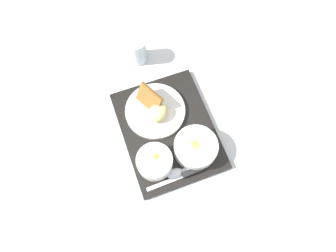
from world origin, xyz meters
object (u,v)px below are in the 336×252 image
object	(u,v)px
bowl_soup	(196,147)
knife	(190,173)
plate_main	(155,110)
spoon	(182,171)
glass_water	(137,51)
bowl_salad	(155,162)

from	to	relation	value
bowl_soup	knife	xyz separation A→B (m)	(-0.06, 0.05, -0.02)
bowl_soup	knife	bearing A→B (deg)	139.28
plate_main	spoon	bearing A→B (deg)	176.67
spoon	glass_water	bearing A→B (deg)	-90.40
plate_main	knife	distance (m)	0.24
bowl_soup	plate_main	bearing A→B (deg)	17.51
bowl_salad	plate_main	world-z (taller)	plate_main
bowl_salad	plate_main	distance (m)	0.18
knife	glass_water	xyz separation A→B (m)	(0.47, -0.04, 0.02)
knife	plate_main	bearing A→B (deg)	-83.39
knife	spoon	world-z (taller)	knife
knife	glass_water	size ratio (longest dim) A/B	1.95
bowl_salad	glass_water	bearing A→B (deg)	-16.96
plate_main	bowl_soup	bearing A→B (deg)	-162.49
bowl_salad	knife	size ratio (longest dim) A/B	0.57
bowl_soup	knife	size ratio (longest dim) A/B	0.69
bowl_soup	glass_water	xyz separation A→B (m)	(0.41, 0.02, -0.00)
bowl_soup	spoon	xyz separation A→B (m)	(-0.04, 0.07, -0.03)
bowl_soup	plate_main	world-z (taller)	plate_main
bowl_soup	knife	distance (m)	0.08
spoon	plate_main	bearing A→B (deg)	-86.92
knife	spoon	size ratio (longest dim) A/B	1.35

